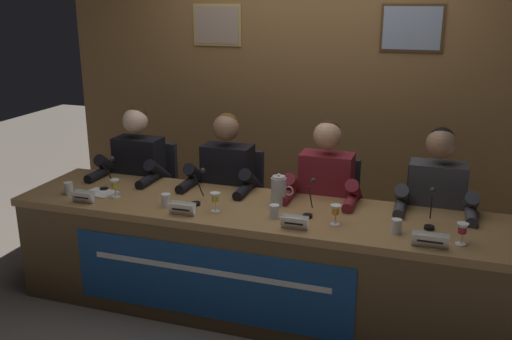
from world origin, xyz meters
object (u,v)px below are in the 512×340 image
document_stack_far_left (100,193)px  juice_glass_far_right (462,230)px  water_cup_far_left (69,189)px  water_pitcher_central (279,190)px  conference_table (250,246)px  microphone_center_left (198,192)px  nameplate_center_right (294,223)px  chair_far_right (432,236)px  panelist_center_right (323,196)px  panelist_far_left (134,176)px  nameplate_far_left (83,197)px  nameplate_center_left (182,209)px  microphone_center_right (310,204)px  nameplate_far_right (430,241)px  microphone_far_left (107,179)px  juice_glass_center_left (215,199)px  chair_far_left (149,201)px  water_cup_center_right (274,212)px  water_cup_far_right (396,227)px  juice_glass_far_left (115,185)px  water_cup_center_left (166,201)px  panelist_center_left (224,185)px  chair_center_right (328,223)px  microphone_far_right (430,215)px  chair_center_left (234,211)px  panelist_far_right (435,208)px  juice_glass_center_right (336,211)px

document_stack_far_left → juice_glass_far_right: bearing=-2.3°
water_cup_far_left → water_pitcher_central: size_ratio=0.40×
conference_table → microphone_center_left: size_ratio=14.92×
water_cup_far_left → nameplate_center_right: water_cup_far_left is taller
conference_table → chair_far_right: bearing=31.3°
panelist_center_right → panelist_far_left: bearing=180.0°
nameplate_far_left → water_cup_far_left: size_ratio=1.80×
nameplate_center_left → chair_far_right: (1.49, 0.83, -0.32)m
panelist_far_left → chair_far_right: (2.20, 0.20, -0.28)m
panelist_center_right → juice_glass_far_right: size_ratio=9.96×
microphone_center_right → water_cup_far_left: bearing=-175.2°
nameplate_far_right → water_pitcher_central: size_ratio=0.93×
microphone_far_left → document_stack_far_left: size_ratio=0.94×
microphone_far_left → juice_glass_center_left: 0.90m
chair_far_left → chair_far_right: same height
microphone_far_left → water_cup_center_right: size_ratio=2.54×
nameplate_center_right → water_cup_far_right: 0.58m
juice_glass_far_left → water_cup_center_left: juice_glass_far_left is taller
nameplate_far_left → nameplate_center_left: 0.71m
panelist_center_left → juice_glass_far_right: bearing=-19.0°
juice_glass_far_left → nameplate_far_right: size_ratio=0.64×
water_cup_far_left → panelist_center_right: size_ratio=0.07×
nameplate_far_right → chair_far_right: bearing=89.1°
nameplate_far_right → chair_far_left: bearing=158.8°
water_cup_far_left → chair_center_right: chair_center_right is taller
nameplate_far_right → microphone_far_left: bearing=172.3°
water_cup_center_left → nameplate_center_right: bearing=-6.4°
panelist_far_left → chair_far_left: bearing=90.0°
conference_table → water_cup_center_right: 0.32m
panelist_far_left → water_cup_far_left: bearing=-110.7°
microphone_far_left → microphone_far_right: bearing=0.1°
panelist_far_left → nameplate_center_right: bearing=-24.0°
water_cup_center_right → chair_far_left: bearing=150.8°
water_cup_center_left → chair_center_right: (0.92, 0.73, -0.32)m
chair_center_left → panelist_center_right: panelist_center_right is taller
chair_far_left → water_cup_far_right: (1.99, -0.71, 0.32)m
nameplate_far_left → panelist_center_left: (0.74, 0.64, -0.05)m
water_cup_far_right → document_stack_far_left: size_ratio=0.37×
nameplate_far_right → nameplate_center_left: bearing=179.5°
panelist_center_right → juice_glass_far_right: 1.04m
water_cup_far_left → microphone_far_left: microphone_far_left is taller
chair_far_left → panelist_far_left: size_ratio=0.74×
chair_center_right → document_stack_far_left: (-1.46, -0.66, 0.29)m
water_cup_far_left → chair_far_right: size_ratio=0.09×
water_cup_center_right → microphone_center_right: 0.23m
panelist_far_right → microphone_center_right: bearing=-152.1°
nameplate_center_left → document_stack_far_left: nameplate_center_left is taller
conference_table → chair_center_right: bearing=61.1°
juice_glass_far_left → nameplate_center_left: 0.59m
juice_glass_center_right → microphone_far_right: bearing=15.4°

